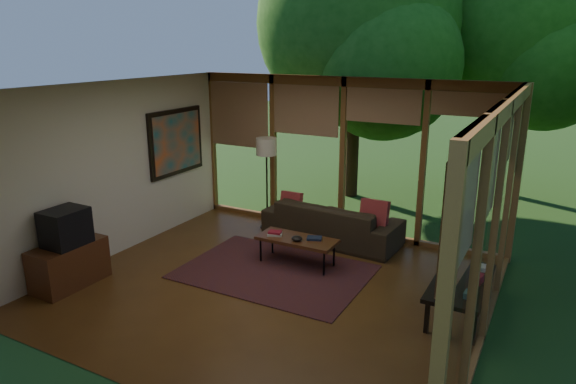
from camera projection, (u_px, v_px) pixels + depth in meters
The scene contains 25 objects.
floor at pixel (270, 287), 7.05m from camera, with size 5.50×5.50×0.00m, color brown.
ceiling at pixel (268, 88), 6.30m from camera, with size 5.50×5.50×0.00m, color white.
wall_left at pixel (116, 169), 7.93m from camera, with size 0.04×5.00×2.70m, color silver.
wall_front at pixel (127, 263), 4.56m from camera, with size 5.50×0.04×2.70m, color silver.
window_wall_back at pixel (343, 157), 8.79m from camera, with size 5.50×0.12×2.70m, color brown.
window_wall_right at pixel (493, 228), 5.42m from camera, with size 0.12×5.00×2.70m, color brown.
tree_nw at pixel (358, 24), 10.38m from camera, with size 4.10×4.10×5.66m.
tree_ne at pixel (516, 29), 10.56m from camera, with size 3.50×3.50×5.26m.
rug at pixel (274, 271), 7.52m from camera, with size 2.65×1.88×0.01m, color maroon.
sofa at pixel (332, 222), 8.63m from camera, with size 2.29×0.90×0.67m, color #322719.
pillow_left at pixel (291, 203), 8.86m from camera, with size 0.37×0.12×0.37m, color maroon.
pillow_right at pixel (374, 214), 8.17m from camera, with size 0.45×0.15×0.45m, color maroon.
ct_book_lower at pixel (275, 234), 7.78m from camera, with size 0.22×0.16×0.03m, color #BCB8AB.
ct_book_upper at pixel (275, 232), 7.77m from camera, with size 0.19×0.14×0.03m, color maroon.
ct_book_side at pixel (314, 238), 7.62m from camera, with size 0.22×0.16×0.03m, color #161E31.
ct_bowl at pixel (297, 238), 7.55m from camera, with size 0.16×0.16×0.07m, color black.
media_cabinet at pixel (69, 265), 7.05m from camera, with size 0.50×1.00×0.60m, color #5A2F18.
television at pixel (65, 227), 6.88m from camera, with size 0.45×0.55×0.50m, color black.
console_book_a at pixel (453, 291), 5.88m from camera, with size 0.20×0.14×0.07m, color #31564E.
console_book_b at pixel (461, 275), 6.25m from camera, with size 0.23×0.17×0.10m, color maroon.
console_book_c at pixel (467, 265), 6.60m from camera, with size 0.21×0.16×0.06m, color #BCB8AB.
floor_lamp at pixel (266, 152), 8.93m from camera, with size 0.36×0.36×1.65m.
coffee_table at pixel (297, 240), 7.68m from camera, with size 1.20×0.50×0.43m.
side_console at pixel (459, 284), 6.24m from camera, with size 0.60×1.40×0.46m.
wall_painting at pixel (176, 142), 9.04m from camera, with size 0.06×1.35×1.15m.
Camera 1 is at (3.26, -5.52, 3.23)m, focal length 32.00 mm.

